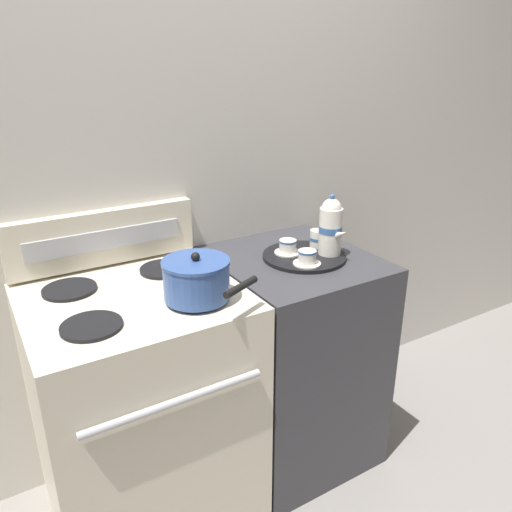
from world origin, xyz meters
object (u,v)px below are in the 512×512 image
object	(u,v)px
stove	(144,408)
teacup_right	(288,247)
serving_tray	(304,256)
teacup_left	(307,258)
saucepan	(197,279)
teapot	(331,226)
creamer_jug	(317,238)

from	to	relation	value
stove	teacup_right	bearing A→B (deg)	2.16
serving_tray	teacup_left	world-z (taller)	teacup_left
saucepan	serving_tray	world-z (taller)	saucepan
serving_tray	saucepan	bearing A→B (deg)	-166.52
serving_tray	teacup_left	xyz separation A→B (m)	(-0.05, -0.08, 0.03)
serving_tray	teapot	xyz separation A→B (m)	(0.09, -0.04, 0.12)
stove	serving_tray	size ratio (longest dim) A/B	2.83
serving_tray	stove	bearing A→B (deg)	178.13
stove	saucepan	bearing A→B (deg)	-40.70
serving_tray	teacup_right	bearing A→B (deg)	135.55
creamer_jug	teacup_right	bearing A→B (deg)	179.10
teapot	saucepan	bearing A→B (deg)	-172.38
teacup_right	creamer_jug	size ratio (longest dim) A/B	1.47
saucepan	serving_tray	xyz separation A→B (m)	(0.50, 0.12, -0.07)
teacup_left	teacup_right	bearing A→B (deg)	88.45
creamer_jug	serving_tray	bearing A→B (deg)	-155.44
teapot	teacup_right	size ratio (longest dim) A/B	2.30
serving_tray	teapot	distance (m)	0.15
saucepan	teapot	bearing A→B (deg)	7.62
saucepan	creamer_jug	size ratio (longest dim) A/B	4.37
serving_tray	teapot	size ratio (longest dim) A/B	1.36
saucepan	teacup_right	bearing A→B (deg)	19.95
saucepan	creamer_jug	world-z (taller)	saucepan
teacup_left	creamer_jug	size ratio (longest dim) A/B	1.47
saucepan	teacup_right	distance (m)	0.49
teacup_right	creamer_jug	xyz separation A→B (m)	(0.14, -0.00, 0.01)
stove	saucepan	world-z (taller)	saucepan
creamer_jug	teapot	bearing A→B (deg)	-94.23
teacup_right	saucepan	bearing A→B (deg)	-160.05
stove	teapot	size ratio (longest dim) A/B	3.84
saucepan	creamer_jug	bearing A→B (deg)	15.33
teapot	creamer_jug	bearing A→B (deg)	85.77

